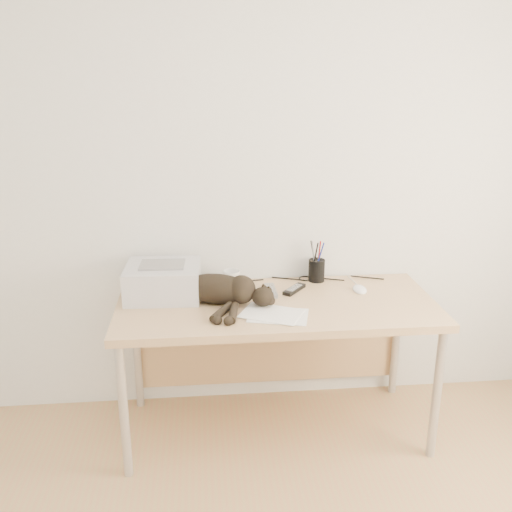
{
  "coord_description": "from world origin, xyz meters",
  "views": [
    {
      "loc": [
        -0.36,
        -1.23,
        1.86
      ],
      "look_at": [
        -0.11,
        1.34,
        1.01
      ],
      "focal_mm": 40.0,
      "sensor_mm": 36.0,
      "label": 1
    }
  ],
  "objects": [
    {
      "name": "wall_back",
      "position": [
        0.0,
        1.75,
        1.3
      ],
      "size": [
        3.5,
        0.0,
        3.5
      ],
      "primitive_type": "plane",
      "rotation": [
        1.57,
        0.0,
        0.0
      ],
      "color": "silver",
      "rests_on": "floor"
    },
    {
      "name": "desk",
      "position": [
        0.0,
        1.48,
        0.61
      ],
      "size": [
        1.6,
        0.7,
        0.74
      ],
      "color": "tan",
      "rests_on": "floor"
    },
    {
      "name": "printer",
      "position": [
        -0.57,
        1.53,
        0.83
      ],
      "size": [
        0.39,
        0.33,
        0.18
      ],
      "color": "#B9B9BE",
      "rests_on": "desk"
    },
    {
      "name": "papers",
      "position": [
        -0.03,
        1.24,
        0.74
      ],
      "size": [
        0.36,
        0.3,
        0.01
      ],
      "color": "white",
      "rests_on": "desk"
    },
    {
      "name": "cat",
      "position": [
        -0.32,
        1.41,
        0.81
      ],
      "size": [
        0.68,
        0.44,
        0.16
      ],
      "rotation": [
        0.0,
        0.0,
        -0.28
      ],
      "color": "black",
      "rests_on": "desk"
    },
    {
      "name": "mug",
      "position": [
        -0.21,
        1.64,
        0.78
      ],
      "size": [
        0.13,
        0.13,
        0.09
      ],
      "primitive_type": "imported",
      "rotation": [
        0.0,
        0.0,
        1.09
      ],
      "color": "silver",
      "rests_on": "desk"
    },
    {
      "name": "pen_cup",
      "position": [
        0.26,
        1.67,
        0.8
      ],
      "size": [
        0.09,
        0.09,
        0.23
      ],
      "color": "black",
      "rests_on": "desk"
    },
    {
      "name": "remote_grey",
      "position": [
        -0.01,
        1.53,
        0.75
      ],
      "size": [
        0.05,
        0.18,
        0.02
      ],
      "primitive_type": "cube",
      "rotation": [
        0.0,
        0.0,
        0.01
      ],
      "color": "slate",
      "rests_on": "desk"
    },
    {
      "name": "remote_black",
      "position": [
        0.11,
        1.53,
        0.75
      ],
      "size": [
        0.14,
        0.16,
        0.02
      ],
      "primitive_type": "cube",
      "rotation": [
        0.0,
        0.0,
        -0.67
      ],
      "color": "black",
      "rests_on": "desk"
    },
    {
      "name": "mouse",
      "position": [
        0.46,
        1.51,
        0.76
      ],
      "size": [
        0.07,
        0.12,
        0.04
      ],
      "primitive_type": "ellipsoid",
      "rotation": [
        0.0,
        0.0,
        -0.0
      ],
      "color": "white",
      "rests_on": "desk"
    },
    {
      "name": "cable_tangle",
      "position": [
        0.0,
        1.7,
        0.75
      ],
      "size": [
        1.36,
        0.07,
        0.01
      ],
      "primitive_type": null,
      "color": "black",
      "rests_on": "desk"
    }
  ]
}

